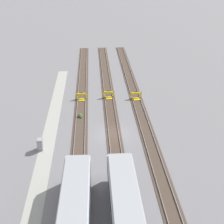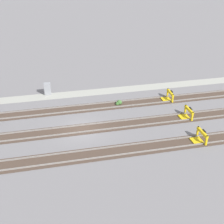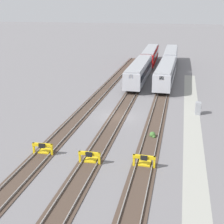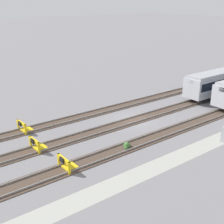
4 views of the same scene
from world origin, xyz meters
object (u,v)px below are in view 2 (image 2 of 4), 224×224
object	(u,v)px
bumper_stop_nearest_track	(168,96)
bumper_stop_middle_track	(200,137)
weed_clump	(119,103)
bumper_stop_near_inner_track	(187,114)
electrical_cabinet	(48,89)

from	to	relation	value
bumper_stop_nearest_track	bumper_stop_middle_track	distance (m)	9.73
bumper_stop_middle_track	weed_clump	world-z (taller)	bumper_stop_middle_track
bumper_stop_near_inner_track	bumper_stop_middle_track	distance (m)	4.92
bumper_stop_near_inner_track	electrical_cabinet	size ratio (longest dim) A/B	1.25
electrical_cabinet	weed_clump	world-z (taller)	electrical_cabinet
electrical_cabinet	weed_clump	distance (m)	10.08
bumper_stop_near_inner_track	bumper_stop_middle_track	bearing A→B (deg)	81.22
bumper_stop_near_inner_track	weed_clump	distance (m)	8.56
bumper_stop_nearest_track	weed_clump	world-z (taller)	bumper_stop_nearest_track
bumper_stop_middle_track	weed_clump	bearing A→B (deg)	-57.52
bumper_stop_nearest_track	electrical_cabinet	distance (m)	16.14
bumper_stop_near_inner_track	bumper_stop_middle_track	world-z (taller)	same
bumper_stop_nearest_track	weed_clump	size ratio (longest dim) A/B	2.18
bumper_stop_nearest_track	bumper_stop_near_inner_track	world-z (taller)	same
bumper_stop_middle_track	weed_clump	size ratio (longest dim) A/B	2.18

